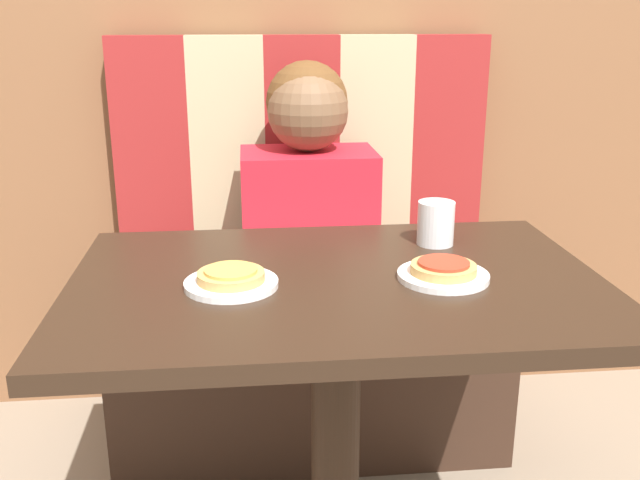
# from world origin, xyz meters

# --- Properties ---
(booth_seat) EXTENTS (1.10, 0.48, 0.42)m
(booth_seat) POSITION_xyz_m (0.00, 0.62, 0.21)
(booth_seat) COLOR #382319
(booth_seat) RESTS_ON ground_plane
(booth_backrest) EXTENTS (1.10, 0.06, 0.74)m
(booth_backrest) POSITION_xyz_m (0.00, 0.83, 0.79)
(booth_backrest) COLOR maroon
(booth_backrest) RESTS_ON booth_seat
(dining_table) EXTENTS (1.01, 0.68, 0.73)m
(dining_table) POSITION_xyz_m (0.00, 0.00, 0.63)
(dining_table) COLOR black
(dining_table) RESTS_ON ground_plane
(person) EXTENTS (0.36, 0.26, 0.68)m
(person) POSITION_xyz_m (0.00, 0.63, 0.76)
(person) COLOR red
(person) RESTS_ON booth_seat
(plate_left) EXTENTS (0.17, 0.17, 0.01)m
(plate_left) POSITION_xyz_m (-0.20, -0.03, 0.74)
(plate_left) COLOR white
(plate_left) RESTS_ON dining_table
(plate_right) EXTENTS (0.17, 0.17, 0.01)m
(plate_right) POSITION_xyz_m (0.20, -0.03, 0.74)
(plate_right) COLOR white
(plate_right) RESTS_ON dining_table
(pizza_left) EXTENTS (0.12, 0.12, 0.02)m
(pizza_left) POSITION_xyz_m (-0.20, -0.03, 0.76)
(pizza_left) COLOR tan
(pizza_left) RESTS_ON plate_left
(pizza_right) EXTENTS (0.12, 0.12, 0.02)m
(pizza_right) POSITION_xyz_m (0.20, -0.03, 0.76)
(pizza_right) COLOR tan
(pizza_right) RESTS_ON plate_right
(drinking_cup) EXTENTS (0.08, 0.08, 0.10)m
(drinking_cup) POSITION_xyz_m (0.24, 0.18, 0.78)
(drinking_cup) COLOR silver
(drinking_cup) RESTS_ON dining_table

